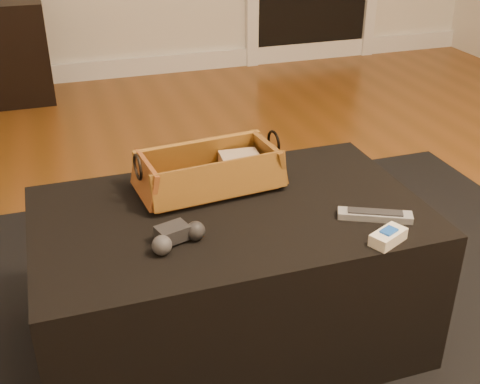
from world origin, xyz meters
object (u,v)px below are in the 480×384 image
object	(u,v)px
silver_remote	(375,215)
game_controller	(176,236)
ottoman	(231,277)
cream_gadget	(388,237)
tv_remote	(205,184)
wicker_basket	(209,173)

from	to	relation	value
silver_remote	game_controller	bearing A→B (deg)	175.44
ottoman	cream_gadget	size ratio (longest dim) A/B	9.62
tv_remote	ottoman	bearing A→B (deg)	-85.22
game_controller	ottoman	bearing A→B (deg)	34.34
cream_gadget	silver_remote	bearing A→B (deg)	76.11
ottoman	silver_remote	bearing A→B (deg)	-24.79
tv_remote	silver_remote	size ratio (longest dim) A/B	1.12
tv_remote	wicker_basket	xyz separation A→B (m)	(0.02, 0.02, 0.02)
silver_remote	cream_gadget	bearing A→B (deg)	-103.89
ottoman	wicker_basket	bearing A→B (deg)	97.14
tv_remote	game_controller	world-z (taller)	game_controller
ottoman	silver_remote	distance (m)	0.43
game_controller	cream_gadget	world-z (taller)	game_controller
wicker_basket	cream_gadget	size ratio (longest dim) A/B	3.94
wicker_basket	silver_remote	xyz separation A→B (m)	(0.35, -0.29, -0.04)
silver_remote	cream_gadget	size ratio (longest dim) A/B	1.77
ottoman	game_controller	size ratio (longest dim) A/B	6.74
tv_remote	wicker_basket	distance (m)	0.03
wicker_basket	silver_remote	world-z (taller)	wicker_basket
tv_remote	cream_gadget	bearing A→B (deg)	-59.76
wicker_basket	cream_gadget	distance (m)	0.51
wicker_basket	silver_remote	bearing A→B (deg)	-39.61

